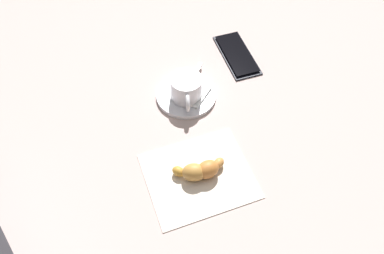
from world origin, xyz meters
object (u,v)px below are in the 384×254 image
cell_phone (237,54)px  teaspoon (187,90)px  saucer (186,95)px  espresso_cup (186,88)px  sugar_packet (201,96)px  napkin (199,176)px  croissant (200,170)px

cell_phone → teaspoon: bearing=-48.9°
saucer → espresso_cup: 0.03m
espresso_cup → cell_phone: size_ratio=0.57×
cell_phone → sugar_packet: bearing=-37.1°
saucer → cell_phone: (-0.12, 0.13, -0.00)m
teaspoon → cell_phone: 0.17m
teaspoon → napkin: size_ratio=0.65×
saucer → croissant: 0.20m
sugar_packet → napkin: (0.19, -0.02, -0.01)m
saucer → espresso_cup: espresso_cup is taller
teaspoon → napkin: (0.21, 0.01, -0.01)m
sugar_packet → napkin: 0.19m
teaspoon → cell_phone: (-0.11, 0.13, -0.01)m
cell_phone → saucer: bearing=-48.0°
sugar_packet → cell_phone: sugar_packet is taller
napkin → sugar_packet: bearing=173.4°
sugar_packet → cell_phone: (-0.13, 0.10, -0.01)m
sugar_packet → croissant: 0.19m
napkin → croissant: (-0.00, 0.00, 0.02)m
teaspoon → saucer: bearing=-25.1°
saucer → teaspoon: 0.01m
saucer → teaspoon: size_ratio=1.03×
teaspoon → sugar_packet: size_ratio=1.85×
napkin → cell_phone: size_ratio=1.19×
espresso_cup → teaspoon: bearing=168.1°
saucer → sugar_packet: size_ratio=1.91×
espresso_cup → sugar_packet: 0.04m
teaspoon → espresso_cup: bearing=-11.9°
saucer → teaspoon: teaspoon is taller
espresso_cup → croissant: size_ratio=0.88×
saucer → napkin: 0.20m
espresso_cup → napkin: espresso_cup is taller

